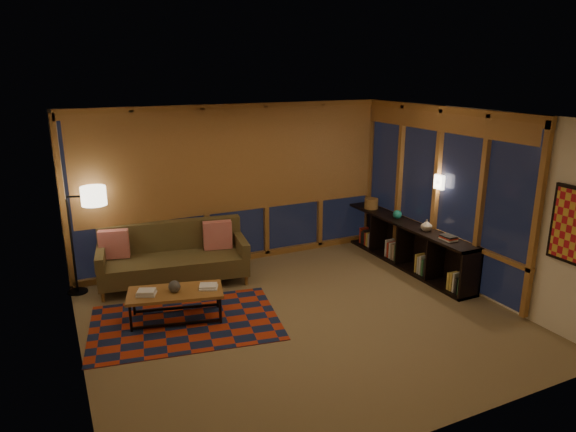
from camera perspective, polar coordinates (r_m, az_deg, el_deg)
name	(u,v)px	position (r m, az deg, el deg)	size (l,w,h in m)	color
floor	(301,319)	(7.04, 1.49, -11.39)	(5.50, 5.00, 0.01)	#96845C
ceiling	(303,116)	(6.27, 1.67, 11.07)	(5.50, 5.00, 0.01)	silver
walls	(302,223)	(6.53, 1.57, -0.82)	(5.51, 5.01, 2.70)	#F3E7CB
window_wall_back	(236,185)	(8.69, -5.76, 3.41)	(5.30, 0.16, 2.60)	olive
window_wall_right	(435,192)	(8.49, 15.99, 2.56)	(0.16, 3.70, 2.60)	olive
wall_sconce	(439,182)	(8.30, 16.46, 3.64)	(0.12, 0.18, 0.22)	white
sofa	(174,256)	(8.14, -12.59, -4.37)	(2.22, 0.90, 0.91)	brown
pillow_left	(114,245)	(8.22, -18.76, -3.06)	(0.44, 0.15, 0.44)	red
pillow_right	(218,235)	(8.27, -7.83, -2.16)	(0.45, 0.15, 0.45)	red
area_rug	(185,322)	(7.08, -11.32, -11.53)	(2.43, 1.62, 0.01)	#B02F14
coffee_table	(176,305)	(7.10, -12.32, -9.68)	(1.24, 0.57, 0.41)	olive
book_stack_a	(146,292)	(6.99, -15.48, -8.14)	(0.25, 0.20, 0.07)	white
book_stack_b	(209,287)	(7.01, -8.82, -7.79)	(0.21, 0.17, 0.04)	white
ceramic_pot	(174,286)	(6.97, -12.51, -7.62)	(0.16, 0.16, 0.16)	black
floor_lamp	(72,241)	(8.15, -22.91, -2.59)	(0.54, 0.35, 1.63)	black
bookshelf	(405,244)	(8.93, 12.91, -3.06)	(0.40, 3.03, 0.76)	black
basket	(371,204)	(9.56, 9.24, 1.38)	(0.25, 0.25, 0.19)	olive
teal_bowl	(397,214)	(9.00, 12.05, 0.17)	(0.15, 0.15, 0.15)	#1A8072
vase	(427,225)	(8.44, 15.14, -0.99)	(0.18, 0.18, 0.19)	tan
shelf_book_stack	(448,238)	(8.10, 17.40, -2.33)	(0.16, 0.23, 0.07)	white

